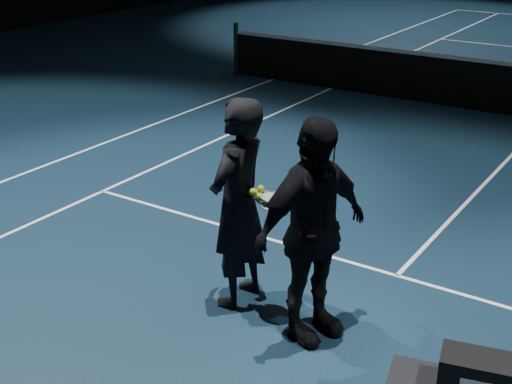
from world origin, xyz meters
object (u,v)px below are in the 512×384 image
player_a (238,204)px  player_b (312,232)px  racket_lower (276,207)px  tennis_balls (259,193)px  racket_bag (491,377)px  racket_upper (274,198)px

player_a → player_b: size_ratio=1.00×
player_b → racket_lower: size_ratio=2.92×
racket_lower → tennis_balls: (-0.19, 0.04, 0.07)m
player_b → tennis_balls: player_b is taller
racket_bag → racket_lower: bearing=151.4°
player_a → racket_lower: player_a is taller
racket_bag → racket_upper: 2.30m
racket_upper → player_b: bearing=-9.1°
racket_upper → player_a: bearing=-178.3°
racket_bag → player_a: (-2.53, 0.65, 0.45)m
player_a → racket_lower: bearing=78.7°
racket_bag → player_a: player_a is taller
racket_bag → player_b: player_b is taller
player_a → player_b: bearing=78.7°
player_b → racket_upper: size_ratio=2.92×
player_a → tennis_balls: 0.31m
racket_upper → tennis_balls: (-0.15, -0.01, 0.01)m
tennis_balls → racket_lower: bearing=-10.7°
tennis_balls → racket_upper: bearing=4.3°
racket_upper → tennis_balls: 0.15m
racket_bag → racket_lower: size_ratio=1.01×
racket_upper → tennis_balls: bearing=-170.4°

